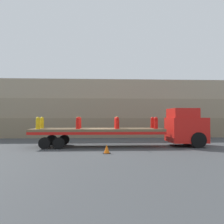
{
  "coord_description": "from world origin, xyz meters",
  "views": [
    {
      "loc": [
        0.25,
        -16.85,
        2.26
      ],
      "look_at": [
        1.1,
        0.0,
        2.66
      ],
      "focal_mm": 35.0,
      "sensor_mm": 36.0,
      "label": 1
    }
  ],
  "objects_px": {
    "fire_hydrant_red_far_3": "(152,123)",
    "fire_hydrant_red_near_3": "(156,123)",
    "truck_cab": "(187,127)",
    "fire_hydrant_yellow_near_0": "(38,123)",
    "fire_hydrant_red_far_2": "(116,123)",
    "flatbed_trailer": "(92,131)",
    "fire_hydrant_red_far_1": "(79,123)",
    "fire_hydrant_red_near_2": "(117,123)",
    "traffic_cone": "(107,149)",
    "fire_hydrant_yellow_far_0": "(42,123)",
    "fire_hydrant_red_near_1": "(78,123)"
  },
  "relations": [
    {
      "from": "flatbed_trailer",
      "to": "traffic_cone",
      "type": "bearing_deg",
      "value": -71.85
    },
    {
      "from": "fire_hydrant_yellow_near_0",
      "to": "fire_hydrant_red_far_2",
      "type": "distance_m",
      "value": 5.96
    },
    {
      "from": "fire_hydrant_red_near_1",
      "to": "fire_hydrant_red_near_2",
      "type": "distance_m",
      "value": 2.93
    },
    {
      "from": "fire_hydrant_red_far_3",
      "to": "traffic_cone",
      "type": "height_order",
      "value": "fire_hydrant_red_far_3"
    },
    {
      "from": "fire_hydrant_yellow_far_0",
      "to": "fire_hydrant_yellow_near_0",
      "type": "bearing_deg",
      "value": -90.0
    },
    {
      "from": "flatbed_trailer",
      "to": "fire_hydrant_yellow_far_0",
      "type": "xyz_separation_m",
      "value": [
        -3.94,
        0.55,
        0.66
      ]
    },
    {
      "from": "fire_hydrant_red_near_2",
      "to": "fire_hydrant_red_far_3",
      "type": "bearing_deg",
      "value": 20.67
    },
    {
      "from": "fire_hydrant_yellow_far_0",
      "to": "flatbed_trailer",
      "type": "bearing_deg",
      "value": -7.99
    },
    {
      "from": "truck_cab",
      "to": "fire_hydrant_yellow_far_0",
      "type": "relative_size",
      "value": 3.29
    },
    {
      "from": "fire_hydrant_red_far_1",
      "to": "fire_hydrant_red_near_2",
      "type": "relative_size",
      "value": 1.0
    },
    {
      "from": "truck_cab",
      "to": "fire_hydrant_red_far_1",
      "type": "distance_m",
      "value": 8.47
    },
    {
      "from": "fire_hydrant_red_far_1",
      "to": "flatbed_trailer",
      "type": "bearing_deg",
      "value": -28.7
    },
    {
      "from": "truck_cab",
      "to": "fire_hydrant_red_far_2",
      "type": "relative_size",
      "value": 3.29
    },
    {
      "from": "fire_hydrant_red_near_1",
      "to": "traffic_cone",
      "type": "xyz_separation_m",
      "value": [
        2.07,
        -2.69,
        -1.55
      ]
    },
    {
      "from": "truck_cab",
      "to": "fire_hydrant_red_near_2",
      "type": "distance_m",
      "value": 5.56
    },
    {
      "from": "traffic_cone",
      "to": "fire_hydrant_red_far_3",
      "type": "bearing_deg",
      "value": 45.07
    },
    {
      "from": "flatbed_trailer",
      "to": "fire_hydrant_yellow_near_0",
      "type": "distance_m",
      "value": 4.03
    },
    {
      "from": "fire_hydrant_red_near_1",
      "to": "fire_hydrant_red_far_1",
      "type": "bearing_deg",
      "value": 90.0
    },
    {
      "from": "fire_hydrant_yellow_far_0",
      "to": "fire_hydrant_red_far_2",
      "type": "distance_m",
      "value": 5.86
    },
    {
      "from": "fire_hydrant_red_near_1",
      "to": "fire_hydrant_red_near_3",
      "type": "distance_m",
      "value": 5.86
    },
    {
      "from": "fire_hydrant_red_near_1",
      "to": "fire_hydrant_red_near_3",
      "type": "relative_size",
      "value": 1.0
    },
    {
      "from": "fire_hydrant_red_far_3",
      "to": "flatbed_trailer",
      "type": "bearing_deg",
      "value": -173.5
    },
    {
      "from": "truck_cab",
      "to": "fire_hydrant_yellow_near_0",
      "type": "xyz_separation_m",
      "value": [
        -11.38,
        -0.55,
        0.32
      ]
    },
    {
      "from": "truck_cab",
      "to": "fire_hydrant_red_far_1",
      "type": "bearing_deg",
      "value": 176.26
    },
    {
      "from": "fire_hydrant_yellow_far_0",
      "to": "fire_hydrant_red_near_2",
      "type": "relative_size",
      "value": 1.0
    },
    {
      "from": "truck_cab",
      "to": "fire_hydrant_red_near_2",
      "type": "height_order",
      "value": "truck_cab"
    },
    {
      "from": "truck_cab",
      "to": "fire_hydrant_red_near_1",
      "type": "distance_m",
      "value": 8.47
    },
    {
      "from": "truck_cab",
      "to": "fire_hydrant_yellow_near_0",
      "type": "bearing_deg",
      "value": -177.22
    },
    {
      "from": "truck_cab",
      "to": "flatbed_trailer",
      "type": "distance_m",
      "value": 7.45
    },
    {
      "from": "flatbed_trailer",
      "to": "fire_hydrant_red_near_3",
      "type": "xyz_separation_m",
      "value": [
        4.85,
        -0.55,
        0.66
      ]
    },
    {
      "from": "fire_hydrant_red_far_1",
      "to": "fire_hydrant_red_near_2",
      "type": "bearing_deg",
      "value": -20.67
    },
    {
      "from": "fire_hydrant_red_far_2",
      "to": "fire_hydrant_red_near_3",
      "type": "height_order",
      "value": "same"
    },
    {
      "from": "fire_hydrant_red_far_2",
      "to": "fire_hydrant_yellow_near_0",
      "type": "bearing_deg",
      "value": -169.32
    },
    {
      "from": "fire_hydrant_red_far_3",
      "to": "fire_hydrant_red_near_3",
      "type": "bearing_deg",
      "value": -90.0
    },
    {
      "from": "fire_hydrant_yellow_near_0",
      "to": "fire_hydrant_red_near_2",
      "type": "distance_m",
      "value": 5.86
    },
    {
      "from": "fire_hydrant_red_near_2",
      "to": "traffic_cone",
      "type": "xyz_separation_m",
      "value": [
        -0.86,
        -2.69,
        -1.55
      ]
    },
    {
      "from": "fire_hydrant_red_far_2",
      "to": "traffic_cone",
      "type": "height_order",
      "value": "fire_hydrant_red_far_2"
    },
    {
      "from": "fire_hydrant_red_far_2",
      "to": "truck_cab",
      "type": "bearing_deg",
      "value": -5.71
    },
    {
      "from": "fire_hydrant_red_far_1",
      "to": "fire_hydrant_red_far_2",
      "type": "bearing_deg",
      "value": 0.0
    },
    {
      "from": "fire_hydrant_red_near_2",
      "to": "traffic_cone",
      "type": "height_order",
      "value": "fire_hydrant_red_near_2"
    },
    {
      "from": "fire_hydrant_yellow_near_0",
      "to": "truck_cab",
      "type": "bearing_deg",
      "value": 2.78
    },
    {
      "from": "flatbed_trailer",
      "to": "traffic_cone",
      "type": "height_order",
      "value": "flatbed_trailer"
    },
    {
      "from": "fire_hydrant_red_near_3",
      "to": "traffic_cone",
      "type": "bearing_deg",
      "value": -144.6
    },
    {
      "from": "fire_hydrant_yellow_far_0",
      "to": "fire_hydrant_red_far_3",
      "type": "relative_size",
      "value": 1.0
    },
    {
      "from": "flatbed_trailer",
      "to": "fire_hydrant_red_near_2",
      "type": "xyz_separation_m",
      "value": [
        1.92,
        -0.55,
        0.66
      ]
    },
    {
      "from": "truck_cab",
      "to": "fire_hydrant_red_near_3",
      "type": "height_order",
      "value": "truck_cab"
    },
    {
      "from": "flatbed_trailer",
      "to": "fire_hydrant_red_near_3",
      "type": "relative_size",
      "value": 11.19
    },
    {
      "from": "flatbed_trailer",
      "to": "truck_cab",
      "type": "bearing_deg",
      "value": 0.0
    },
    {
      "from": "fire_hydrant_red_far_1",
      "to": "fire_hydrant_red_near_1",
      "type": "bearing_deg",
      "value": -90.0
    },
    {
      "from": "fire_hydrant_red_far_1",
      "to": "fire_hydrant_red_near_3",
      "type": "relative_size",
      "value": 1.0
    }
  ]
}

